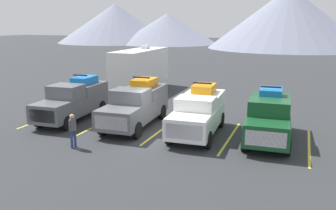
{
  "coord_description": "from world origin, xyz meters",
  "views": [
    {
      "loc": [
        7.03,
        -16.32,
        5.81
      ],
      "look_at": [
        0.0,
        1.96,
        1.2
      ],
      "focal_mm": 37.6,
      "sensor_mm": 36.0,
      "label": 1
    }
  ],
  "objects_px": {
    "pickup_truck_c": "(199,112)",
    "camper_trailer_a": "(140,67)",
    "pickup_truck_b": "(136,104)",
    "pickup_truck_a": "(74,100)",
    "person_a": "(73,129)",
    "pickup_truck_d": "(269,117)"
  },
  "relations": [
    {
      "from": "pickup_truck_c",
      "to": "camper_trailer_a",
      "type": "bearing_deg",
      "value": 129.26
    },
    {
      "from": "pickup_truck_b",
      "to": "camper_trailer_a",
      "type": "distance_m",
      "value": 10.59
    },
    {
      "from": "pickup_truck_a",
      "to": "person_a",
      "type": "bearing_deg",
      "value": -55.06
    },
    {
      "from": "pickup_truck_d",
      "to": "camper_trailer_a",
      "type": "distance_m",
      "value": 15.1
    },
    {
      "from": "pickup_truck_c",
      "to": "person_a",
      "type": "distance_m",
      "value": 6.49
    },
    {
      "from": "pickup_truck_c",
      "to": "pickup_truck_d",
      "type": "xyz_separation_m",
      "value": [
        3.56,
        0.37,
        -0.01
      ]
    },
    {
      "from": "pickup_truck_b",
      "to": "person_a",
      "type": "distance_m",
      "value": 4.66
    },
    {
      "from": "person_a",
      "to": "pickup_truck_a",
      "type": "bearing_deg",
      "value": 124.94
    },
    {
      "from": "pickup_truck_c",
      "to": "pickup_truck_d",
      "type": "bearing_deg",
      "value": 5.96
    },
    {
      "from": "pickup_truck_a",
      "to": "pickup_truck_d",
      "type": "relative_size",
      "value": 1.07
    },
    {
      "from": "pickup_truck_a",
      "to": "camper_trailer_a",
      "type": "height_order",
      "value": "camper_trailer_a"
    },
    {
      "from": "pickup_truck_c",
      "to": "person_a",
      "type": "relative_size",
      "value": 3.33
    },
    {
      "from": "pickup_truck_c",
      "to": "camper_trailer_a",
      "type": "distance_m",
      "value": 12.84
    },
    {
      "from": "pickup_truck_b",
      "to": "pickup_truck_d",
      "type": "xyz_separation_m",
      "value": [
        7.36,
        0.09,
        -0.05
      ]
    },
    {
      "from": "camper_trailer_a",
      "to": "pickup_truck_b",
      "type": "bearing_deg",
      "value": -65.94
    },
    {
      "from": "pickup_truck_c",
      "to": "pickup_truck_d",
      "type": "relative_size",
      "value": 1.0
    },
    {
      "from": "pickup_truck_d",
      "to": "pickup_truck_b",
      "type": "bearing_deg",
      "value": -179.28
    },
    {
      "from": "pickup_truck_b",
      "to": "pickup_truck_d",
      "type": "distance_m",
      "value": 7.36
    },
    {
      "from": "pickup_truck_a",
      "to": "camper_trailer_a",
      "type": "bearing_deg",
      "value": 90.87
    },
    {
      "from": "pickup_truck_b",
      "to": "pickup_truck_d",
      "type": "relative_size",
      "value": 1.08
    },
    {
      "from": "pickup_truck_d",
      "to": "person_a",
      "type": "distance_m",
      "value": 9.64
    },
    {
      "from": "pickup_truck_a",
      "to": "pickup_truck_c",
      "type": "distance_m",
      "value": 7.96
    }
  ]
}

